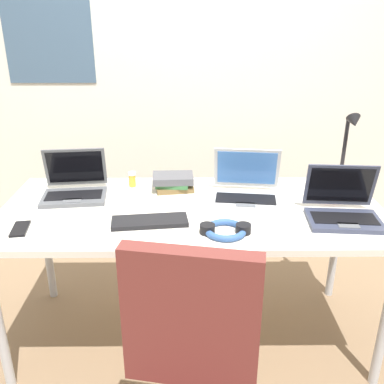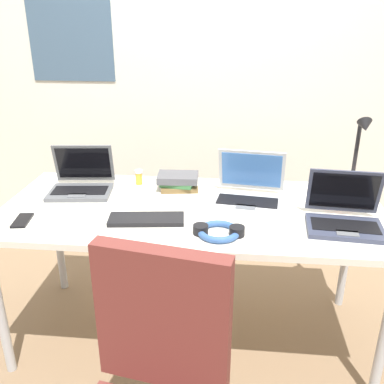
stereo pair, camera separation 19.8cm
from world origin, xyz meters
TOP-DOWN VIEW (x-y plane):
  - ground_plane at (0.00, 0.00)m, footprint 12.00×12.00m
  - wall_back at (-0.00, 1.10)m, footprint 6.00×0.13m
  - desk at (0.00, 0.00)m, footprint 1.80×0.80m
  - desk_lamp at (0.80, 0.28)m, footprint 0.12×0.18m
  - laptop_front_left at (0.27, 0.10)m, footprint 0.36×0.33m
  - laptop_near_mouse at (-0.58, 0.15)m, footprint 0.33×0.30m
  - laptop_near_lamp at (0.67, -0.12)m, footprint 0.33×0.29m
  - external_keyboard at (-0.19, -0.16)m, footprint 0.34×0.16m
  - computer_mouse at (0.24, 0.33)m, footprint 0.09×0.11m
  - cell_phone at (-0.73, -0.22)m, footprint 0.08×0.14m
  - headphones at (0.14, -0.26)m, footprint 0.21×0.18m
  - pill_bottle at (-0.31, 0.28)m, footprint 0.04×0.04m
  - book_stack at (-0.09, 0.23)m, footprint 0.22×0.16m
  - coffee_mug at (0.70, 0.14)m, footprint 0.11×0.08m

SIDE VIEW (x-z plane):
  - ground_plane at x=0.00m, z-range 0.00..0.00m
  - desk at x=0.00m, z-range 0.31..1.05m
  - cell_phone at x=-0.73m, z-range 0.74..0.75m
  - external_keyboard at x=-0.19m, z-range 0.74..0.76m
  - headphones at x=0.14m, z-range 0.74..0.78m
  - computer_mouse at x=0.24m, z-range 0.74..0.77m
  - pill_bottle at x=-0.31m, z-range 0.74..0.82m
  - book_stack at x=-0.09m, z-range 0.74..0.82m
  - coffee_mug at x=0.70m, z-range 0.74..0.83m
  - laptop_near_mouse at x=-0.58m, z-range 0.67..0.90m
  - laptop_near_lamp at x=0.67m, z-range 0.67..0.90m
  - laptop_front_left at x=0.27m, z-range 0.67..0.91m
  - desk_lamp at x=0.80m, z-range 0.74..1.14m
  - wall_back at x=0.00m, z-range 0.00..2.60m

